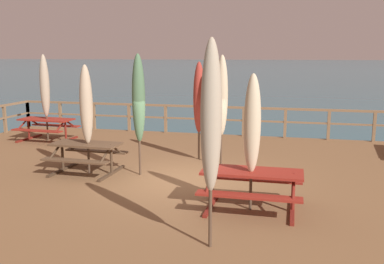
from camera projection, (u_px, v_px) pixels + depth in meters
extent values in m
plane|color=#2D5B6B|center=(183.00, 205.00, 10.36)|extent=(600.00, 600.00, 0.00)
cube|color=brown|center=(183.00, 192.00, 10.31)|extent=(16.75, 12.08, 0.65)
cube|color=brown|center=(224.00, 107.00, 15.69)|extent=(16.45, 0.09, 0.08)
cube|color=brown|center=(223.00, 120.00, 15.78)|extent=(16.45, 0.07, 0.06)
cube|color=brown|center=(28.00, 114.00, 17.69)|extent=(0.10, 0.10, 1.05)
cube|color=brown|center=(60.00, 115.00, 17.34)|extent=(0.10, 0.10, 1.05)
cube|color=brown|center=(94.00, 116.00, 17.00)|extent=(0.10, 0.10, 1.05)
cube|color=brown|center=(129.00, 118.00, 16.65)|extent=(0.10, 0.10, 1.05)
cube|color=brown|center=(166.00, 119.00, 16.31)|extent=(0.10, 0.10, 1.05)
cube|color=brown|center=(204.00, 120.00, 15.96)|extent=(0.10, 0.10, 1.05)
cube|color=brown|center=(244.00, 122.00, 15.62)|extent=(0.10, 0.10, 1.05)
cube|color=brown|center=(285.00, 123.00, 15.27)|extent=(0.10, 0.10, 1.05)
cube|color=brown|center=(329.00, 125.00, 14.93)|extent=(0.10, 0.10, 1.05)
cube|color=brown|center=(374.00, 127.00, 14.58)|extent=(0.10, 0.10, 1.05)
cube|color=brown|center=(5.00, 119.00, 16.28)|extent=(0.10, 0.10, 1.05)
cube|color=brown|center=(28.00, 114.00, 17.69)|extent=(0.10, 0.10, 1.05)
cube|color=maroon|center=(252.00, 172.00, 8.16)|extent=(1.93, 0.77, 0.05)
cube|color=maroon|center=(248.00, 196.00, 7.68)|extent=(1.93, 0.29, 0.04)
cube|color=maroon|center=(255.00, 179.00, 8.75)|extent=(1.93, 0.29, 0.04)
cube|color=maroon|center=(212.00, 204.00, 8.47)|extent=(0.09, 1.40, 0.06)
cylinder|color=maroon|center=(212.00, 188.00, 8.41)|extent=(0.07, 0.07, 0.74)
cylinder|color=maroon|center=(209.00, 181.00, 8.11)|extent=(0.06, 0.63, 0.37)
cylinder|color=maroon|center=(215.00, 173.00, 8.64)|extent=(0.06, 0.63, 0.37)
cube|color=maroon|center=(292.00, 211.00, 8.11)|extent=(0.09, 1.40, 0.06)
cylinder|color=maroon|center=(293.00, 194.00, 8.05)|extent=(0.07, 0.07, 0.74)
cylinder|color=maroon|center=(293.00, 187.00, 7.74)|extent=(0.06, 0.63, 0.37)
cylinder|color=maroon|center=(294.00, 178.00, 8.27)|extent=(0.06, 0.63, 0.37)
cube|color=maroon|center=(46.00, 119.00, 14.79)|extent=(1.89, 0.85, 0.05)
cube|color=maroon|center=(37.00, 131.00, 14.32)|extent=(1.86, 0.37, 0.04)
cube|color=maroon|center=(56.00, 125.00, 15.37)|extent=(1.86, 0.37, 0.04)
cube|color=maroon|center=(29.00, 138.00, 15.13)|extent=(0.15, 1.40, 0.06)
cylinder|color=maroon|center=(29.00, 129.00, 15.06)|extent=(0.07, 0.07, 0.74)
cylinder|color=maroon|center=(23.00, 124.00, 14.76)|extent=(0.09, 0.63, 0.37)
cylinder|color=maroon|center=(33.00, 122.00, 15.29)|extent=(0.09, 0.63, 0.37)
cube|color=maroon|center=(66.00, 141.00, 14.71)|extent=(0.15, 1.40, 0.06)
cylinder|color=maroon|center=(66.00, 131.00, 14.65)|extent=(0.07, 0.07, 0.74)
cylinder|color=maroon|center=(61.00, 126.00, 14.35)|extent=(0.09, 0.63, 0.37)
cylinder|color=maroon|center=(70.00, 123.00, 14.88)|extent=(0.09, 0.63, 0.37)
cube|color=brown|center=(86.00, 144.00, 10.72)|extent=(1.76, 0.81, 0.05)
cube|color=brown|center=(75.00, 161.00, 10.24)|extent=(1.74, 0.33, 0.04)
cube|color=brown|center=(97.00, 151.00, 11.30)|extent=(1.74, 0.33, 0.04)
cube|color=#432F1F|center=(63.00, 169.00, 11.02)|extent=(0.12, 1.40, 0.06)
cylinder|color=#432F1F|center=(63.00, 157.00, 10.96)|extent=(0.07, 0.07, 0.74)
cylinder|color=#432F1F|center=(56.00, 151.00, 10.66)|extent=(0.08, 0.63, 0.37)
cylinder|color=#432F1F|center=(68.00, 146.00, 11.19)|extent=(0.08, 0.63, 0.37)
cube|color=#432F1F|center=(112.00, 173.00, 10.67)|extent=(0.12, 1.40, 0.06)
cylinder|color=#432F1F|center=(111.00, 160.00, 10.60)|extent=(0.07, 0.07, 0.74)
cylinder|color=#432F1F|center=(106.00, 154.00, 10.30)|extent=(0.08, 0.63, 0.37)
cylinder|color=#432F1F|center=(116.00, 149.00, 10.83)|extent=(0.08, 0.63, 0.37)
cylinder|color=#4C3828|center=(252.00, 147.00, 8.04)|extent=(0.06, 0.06, 2.48)
ellipsoid|color=#CCB793|center=(252.00, 124.00, 7.96)|extent=(0.32, 0.32, 1.89)
cylinder|color=#7A6E58|center=(252.00, 131.00, 7.98)|extent=(0.21, 0.21, 0.05)
cone|color=#4C3828|center=(254.00, 77.00, 7.80)|extent=(0.10, 0.10, 0.14)
cylinder|color=#4C3828|center=(139.00, 119.00, 10.39)|extent=(0.06, 0.06, 2.83)
ellipsoid|color=#4C704C|center=(139.00, 98.00, 10.30)|extent=(0.32, 0.32, 2.15)
cylinder|color=#2D432D|center=(139.00, 105.00, 10.33)|extent=(0.21, 0.21, 0.05)
cone|color=#4C3828|center=(138.00, 57.00, 10.13)|extent=(0.10, 0.10, 0.14)
cylinder|color=#4C3828|center=(46.00, 100.00, 14.66)|extent=(0.06, 0.06, 2.81)
ellipsoid|color=tan|center=(45.00, 86.00, 14.57)|extent=(0.32, 0.32, 2.14)
cylinder|color=#685B4C|center=(45.00, 91.00, 14.60)|extent=(0.21, 0.21, 0.05)
cone|color=#4C3828|center=(43.00, 57.00, 14.40)|extent=(0.10, 0.10, 0.14)
cylinder|color=#4C3828|center=(87.00, 123.00, 10.56)|extent=(0.06, 0.06, 2.58)
ellipsoid|color=tan|center=(86.00, 105.00, 10.48)|extent=(0.32, 0.32, 1.96)
cylinder|color=#71614F|center=(86.00, 110.00, 10.51)|extent=(0.21, 0.21, 0.05)
cone|color=#4C3828|center=(85.00, 67.00, 10.32)|extent=(0.10, 0.10, 0.14)
cylinder|color=#4C3828|center=(222.00, 114.00, 11.28)|extent=(0.06, 0.06, 2.80)
ellipsoid|color=#CCB793|center=(222.00, 96.00, 11.19)|extent=(0.32, 0.32, 2.13)
cylinder|color=#7A6E58|center=(222.00, 102.00, 11.22)|extent=(0.21, 0.21, 0.05)
cone|color=#4C3828|center=(222.00, 58.00, 11.01)|extent=(0.10, 0.10, 0.14)
cylinder|color=#4C3828|center=(199.00, 114.00, 12.00)|extent=(0.06, 0.06, 2.62)
ellipsoid|color=#A33328|center=(199.00, 97.00, 11.92)|extent=(0.32, 0.32, 1.99)
cylinder|color=maroon|center=(199.00, 103.00, 11.94)|extent=(0.21, 0.21, 0.05)
cone|color=#4C3828|center=(199.00, 64.00, 11.75)|extent=(0.10, 0.10, 0.14)
cylinder|color=#4C3828|center=(211.00, 152.00, 6.39)|extent=(0.06, 0.06, 3.04)
ellipsoid|color=tan|center=(211.00, 117.00, 6.29)|extent=(0.32, 0.32, 2.31)
cylinder|color=#685B4C|center=(211.00, 128.00, 6.32)|extent=(0.21, 0.21, 0.05)
cone|color=#4C3828|center=(212.00, 44.00, 6.10)|extent=(0.10, 0.10, 0.14)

